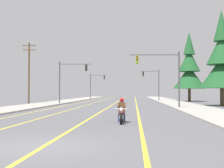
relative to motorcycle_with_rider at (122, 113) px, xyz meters
The scene contains 15 objects.
ground_plane 7.94m from the motorcycle_with_rider, 107.15° to the right, with size 400.00×400.00×0.00m, color #5B5B60.
lane_stripe_center 37.51m from the motorcycle_with_rider, 93.48° to the left, with size 0.16×100.00×0.01m, color yellow.
lane_stripe_left 37.87m from the motorcycle_with_rider, 98.63° to the left, with size 0.16×100.00×0.01m, color yellow.
lane_stripe_right 37.45m from the motorcycle_with_rider, 88.39° to the left, with size 0.16×100.00×0.01m, color yellow.
lane_stripe_far_left 38.33m from the motorcycle_with_rider, 102.37° to the left, with size 0.16×100.00×0.01m, color yellow.
sidewalk_kerb_right 33.21m from the motorcycle_with_rider, 77.65° to the left, with size 4.40×110.00×0.14m, color #ADA89E.
sidewalk_kerb_left 34.51m from the motorcycle_with_rider, 109.95° to the left, with size 4.40×110.00×0.14m, color #ADA89E.
motorcycle_with_rider is the anchor object (origin of this frame).
traffic_signal_near_right 16.36m from the motorcycle_with_rider, 75.34° to the left, with size 5.45×0.57×6.20m.
traffic_signal_near_left 27.29m from the motorcycle_with_rider, 108.94° to the left, with size 4.66×0.58×6.20m.
traffic_signal_mid_right 42.31m from the motorcycle_with_rider, 83.79° to the left, with size 3.69×0.37×6.20m.
traffic_signal_mid_left 56.25m from the motorcycle_with_rider, 99.01° to the left, with size 4.08×0.50×6.20m.
utility_pole_left_near 29.81m from the motorcycle_with_rider, 119.89° to the left, with size 1.96×0.26×9.02m.
conifer_tree_right_verge_near 25.18m from the motorcycle_with_rider, 61.18° to the left, with size 5.58×5.58×12.29m.
conifer_tree_right_verge_far 41.01m from the motorcycle_with_rider, 74.35° to the left, with size 5.89×5.89×12.96m.
Camera 1 is at (3.06, -9.98, 1.82)m, focal length 48.26 mm.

